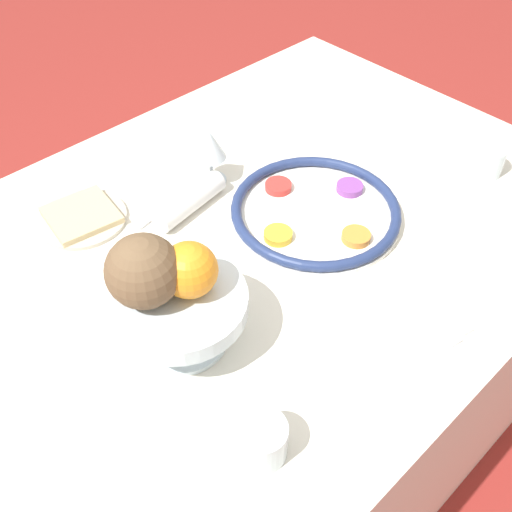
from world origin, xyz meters
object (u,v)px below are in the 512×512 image
object	(u,v)px
wine_glass	(210,146)
cup_mid	(487,160)
fruit_stand	(180,308)
bread_plate	(82,217)
cup_near	(262,440)
seder_plate	(315,211)
orange_fruit	(189,270)
coconut	(143,271)
napkin_roll	(190,201)

from	to	relation	value
wine_glass	cup_mid	xyz separation A→B (m)	(-0.43, 0.37, -0.05)
fruit_stand	cup_mid	distance (m)	0.73
wine_glass	bread_plate	bearing A→B (deg)	-16.63
bread_plate	cup_near	size ratio (longest dim) A/B	2.41
fruit_stand	bread_plate	distance (m)	0.36
cup_near	wine_glass	bearing A→B (deg)	-123.96
seder_plate	wine_glass	xyz separation A→B (m)	(0.07, -0.22, 0.07)
wine_glass	orange_fruit	world-z (taller)	orange_fruit
wine_glass	coconut	size ratio (longest dim) A/B	1.12
seder_plate	coconut	world-z (taller)	coconut
orange_fruit	bread_plate	bearing A→B (deg)	-91.96
seder_plate	cup_mid	size ratio (longest dim) A/B	4.60
coconut	cup_near	bearing A→B (deg)	87.83
orange_fruit	cup_near	distance (m)	0.25
seder_plate	coconut	distance (m)	0.42
wine_glass	bread_plate	world-z (taller)	wine_glass
orange_fruit	coconut	distance (m)	0.06
seder_plate	bread_plate	distance (m)	0.45
wine_glass	coconut	xyz separation A→B (m)	(0.33, 0.25, 0.07)
bread_plate	napkin_roll	world-z (taller)	napkin_roll
fruit_stand	bread_plate	xyz separation A→B (m)	(-0.03, -0.35, -0.07)
orange_fruit	cup_near	size ratio (longest dim) A/B	1.20
napkin_roll	cup_near	xyz separation A→B (m)	(0.25, 0.46, 0.01)
seder_plate	fruit_stand	size ratio (longest dim) A/B	1.58
cup_mid	fruit_stand	bearing A→B (deg)	-6.97
wine_glass	cup_near	bearing A→B (deg)	56.04
seder_plate	fruit_stand	distance (m)	0.37
seder_plate	bread_plate	bearing A→B (deg)	-42.14
orange_fruit	cup_near	world-z (taller)	orange_fruit
wine_glass	cup_near	size ratio (longest dim) A/B	1.73
fruit_stand	bread_plate	world-z (taller)	fruit_stand
coconut	napkin_roll	size ratio (longest dim) A/B	0.64
coconut	bread_plate	size ratio (longest dim) A/B	0.64
fruit_stand	napkin_roll	size ratio (longest dim) A/B	1.21
bread_plate	napkin_roll	size ratio (longest dim) A/B	1.00
coconut	seder_plate	bearing A→B (deg)	-176.17
orange_fruit	wine_glass	bearing A→B (deg)	-134.06
coconut	cup_mid	size ratio (longest dim) A/B	1.55
wine_glass	cup_near	distance (m)	0.60
bread_plate	seder_plate	bearing A→B (deg)	137.86
coconut	wine_glass	bearing A→B (deg)	-142.72
bread_plate	napkin_roll	xyz separation A→B (m)	(-0.17, 0.12, 0.01)
orange_fruit	coconut	bearing A→B (deg)	-30.45
orange_fruit	cup_mid	xyz separation A→B (m)	(-0.70, 0.09, -0.11)
napkin_roll	bread_plate	bearing A→B (deg)	-34.61
seder_plate	coconut	xyz separation A→B (m)	(0.40, 0.03, 0.14)
orange_fruit	cup_mid	world-z (taller)	orange_fruit
wine_glass	orange_fruit	distance (m)	0.39
coconut	cup_mid	bearing A→B (deg)	171.14
bread_plate	napkin_roll	bearing A→B (deg)	145.39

